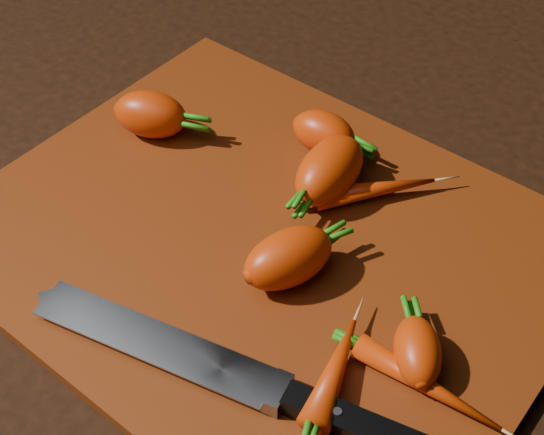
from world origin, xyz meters
The scene contains 11 objects.
ground centered at (0.00, 0.00, -0.01)m, with size 2.00×2.00×0.01m, color black.
cutting_board centered at (0.00, 0.00, 0.01)m, with size 0.50×0.40×0.01m, color maroon.
carrot_0 centered at (-0.18, 0.04, 0.03)m, with size 0.07×0.05×0.05m, color #CA3001.
carrot_1 centered at (0.01, 0.08, 0.04)m, with size 0.09×0.05×0.05m, color #CA3001.
carrot_2 centered at (0.04, -0.02, 0.04)m, with size 0.08×0.05×0.05m, color #CA3001.
carrot_3 centered at (-0.03, 0.13, 0.03)m, with size 0.06×0.04×0.04m, color #CA3001.
carrot_4 centered at (0.17, -0.03, 0.03)m, with size 0.06×0.03×0.03m, color #CA3001.
carrot_5 centered at (0.05, 0.10, 0.02)m, with size 0.11×0.02×0.02m, color #CA3001.
carrot_6 centered at (0.19, -0.04, 0.02)m, with size 0.11×0.02×0.02m, color #CA3001.
carrot_7 centered at (0.13, -0.08, 0.02)m, with size 0.09×0.02×0.02m, color #CA3001.
knife centered at (0.02, -0.13, 0.02)m, with size 0.32×0.10×0.02m.
Camera 1 is at (0.28, -0.34, 0.49)m, focal length 50.00 mm.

